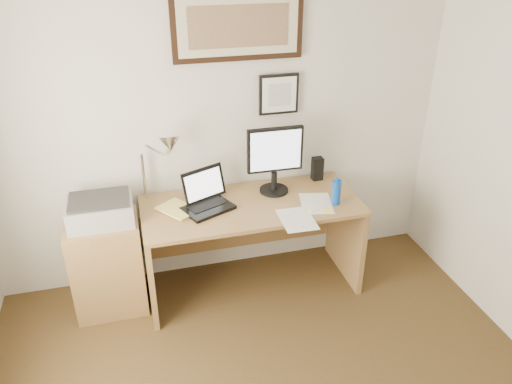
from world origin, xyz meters
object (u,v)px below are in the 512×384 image
object	(u,v)px
side_cabinet	(108,265)
printer	(100,210)
lcd_monitor	(275,157)
book	(167,215)
desk	(249,225)
laptop	(206,199)
water_bottle	(336,192)

from	to	relation	value
side_cabinet	printer	bearing A→B (deg)	55.57
printer	lcd_monitor	bearing A→B (deg)	3.26
side_cabinet	printer	xyz separation A→B (m)	(0.01, 0.02, 0.45)
book	desk	distance (m)	0.67
laptop	printer	size ratio (longest dim) A/B	0.95
side_cabinet	water_bottle	distance (m)	1.75
lcd_monitor	printer	bearing A→B (deg)	-176.74
side_cabinet	printer	distance (m)	0.45
book	printer	world-z (taller)	printer
printer	laptop	bearing A→B (deg)	-1.47
lcd_monitor	desk	bearing A→B (deg)	-166.33
desk	lcd_monitor	bearing A→B (deg)	13.67
book	laptop	distance (m)	0.30
water_bottle	printer	world-z (taller)	water_bottle
desk	printer	xyz separation A→B (m)	(-1.06, -0.02, 0.30)
side_cabinet	desk	size ratio (longest dim) A/B	0.46
laptop	lcd_monitor	distance (m)	0.59
water_bottle	desk	xyz separation A→B (m)	(-0.60, 0.24, -0.33)
water_bottle	book	bearing A→B (deg)	173.85
side_cabinet	book	world-z (taller)	book
book	lcd_monitor	size ratio (longest dim) A/B	0.53
lcd_monitor	book	bearing A→B (deg)	-168.98
printer	book	bearing A→B (deg)	-11.35
laptop	printer	bearing A→B (deg)	178.53
laptop	lcd_monitor	xyz separation A→B (m)	(0.54, 0.09, 0.23)
side_cabinet	lcd_monitor	bearing A→B (deg)	3.90
laptop	printer	xyz separation A→B (m)	(-0.74, 0.02, 0.01)
desk	printer	size ratio (longest dim) A/B	3.64
lcd_monitor	laptop	bearing A→B (deg)	-170.37
side_cabinet	lcd_monitor	xyz separation A→B (m)	(1.29, 0.09, 0.68)
water_bottle	laptop	distance (m)	0.94
water_bottle	laptop	world-z (taller)	laptop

